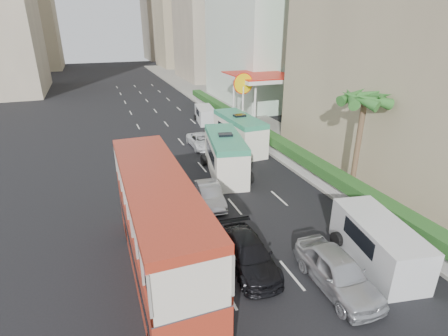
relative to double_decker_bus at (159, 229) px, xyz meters
name	(u,v)px	position (x,y,z in m)	size (l,w,h in m)	color
ground_plane	(278,249)	(6.00, 0.00, -2.53)	(200.00, 200.00, 0.00)	black
double_decker_bus	(159,229)	(0.00, 0.00, 0.00)	(2.50, 11.00, 5.06)	#AA301C
car_silver_lane_a	(210,204)	(4.25, 5.89, -2.53)	(1.36, 3.90, 1.28)	#B8BABF
car_silver_lane_b	(335,286)	(7.01, -3.33, -2.53)	(1.94, 4.81, 1.64)	#B8BABF
car_black	(249,266)	(4.01, -0.70, -2.53)	(1.93, 4.74, 1.38)	black
van_asset	(202,147)	(7.05, 16.76, -2.53)	(2.01, 4.37, 1.21)	silver
minibus_near	(225,155)	(6.91, 10.14, -1.00)	(2.30, 6.89, 3.05)	silver
minibus_far	(239,133)	(10.16, 15.11, -1.00)	(2.30, 6.90, 3.06)	silver
panel_van_near	(378,242)	(9.93, -2.50, -1.45)	(2.15, 5.38, 2.15)	silver
panel_van_far	(205,115)	(10.09, 25.18, -1.64)	(1.77, 4.44, 1.77)	silver
sidewalk	(244,118)	(15.00, 25.00, -2.44)	(6.00, 120.00, 0.18)	#99968C
kerb_wall	(264,143)	(12.20, 14.00, -1.85)	(0.30, 44.00, 1.00)	silver
hedge	(265,134)	(12.20, 14.00, -1.00)	(1.10, 44.00, 0.70)	#2D6626
palm_tree	(358,146)	(13.80, 4.00, 0.85)	(0.36, 0.36, 6.40)	brown
shell_station	(260,99)	(16.00, 23.00, 0.22)	(6.50, 8.00, 5.50)	silver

